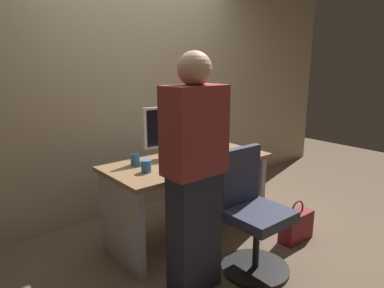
% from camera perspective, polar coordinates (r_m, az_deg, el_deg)
% --- Properties ---
extents(ground_plane, '(9.00, 9.00, 0.00)m').
position_cam_1_polar(ground_plane, '(3.33, -0.57, -14.72)').
color(ground_plane, brown).
extents(wall_back, '(6.40, 0.10, 3.00)m').
position_cam_1_polar(wall_back, '(3.70, -9.88, 12.15)').
color(wall_back, tan).
rests_on(wall_back, ground).
extents(desk, '(1.47, 0.69, 0.73)m').
position_cam_1_polar(desk, '(3.12, -0.59, -6.49)').
color(desk, '#93704C').
rests_on(desk, ground).
extents(office_chair, '(0.52, 0.52, 0.94)m').
position_cam_1_polar(office_chair, '(2.73, 9.73, -11.60)').
color(office_chair, black).
rests_on(office_chair, ground).
extents(person_at_desk, '(0.40, 0.24, 1.64)m').
position_cam_1_polar(person_at_desk, '(2.31, 0.37, -5.10)').
color(person_at_desk, '#262838').
rests_on(person_at_desk, ground).
extents(monitor, '(0.54, 0.16, 0.46)m').
position_cam_1_polar(monitor, '(3.12, -3.42, 2.61)').
color(monitor, silver).
rests_on(monitor, desk).
extents(keyboard, '(0.44, 0.15, 0.02)m').
position_cam_1_polar(keyboard, '(2.93, -0.33, -3.04)').
color(keyboard, white).
rests_on(keyboard, desk).
extents(mouse, '(0.06, 0.10, 0.03)m').
position_cam_1_polar(mouse, '(3.13, 3.45, -1.86)').
color(mouse, white).
rests_on(mouse, desk).
extents(cup_near_keyboard, '(0.08, 0.08, 0.10)m').
position_cam_1_polar(cup_near_keyboard, '(2.73, -7.50, -3.60)').
color(cup_near_keyboard, '#3372B2').
rests_on(cup_near_keyboard, desk).
extents(cup_by_monitor, '(0.07, 0.07, 0.10)m').
position_cam_1_polar(cup_by_monitor, '(2.92, -9.30, -2.53)').
color(cup_by_monitor, '#3372B2').
rests_on(cup_by_monitor, desk).
extents(book_stack, '(0.22, 0.20, 0.13)m').
position_cam_1_polar(book_stack, '(3.37, 3.69, 0.09)').
color(book_stack, gold).
rests_on(book_stack, desk).
extents(cell_phone, '(0.12, 0.16, 0.01)m').
position_cam_1_polar(cell_phone, '(3.27, 8.83, -1.57)').
color(cell_phone, black).
rests_on(cell_phone, desk).
extents(handbag, '(0.34, 0.14, 0.38)m').
position_cam_1_polar(handbag, '(3.34, 16.69, -12.69)').
color(handbag, maroon).
rests_on(handbag, ground).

